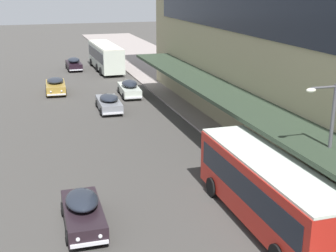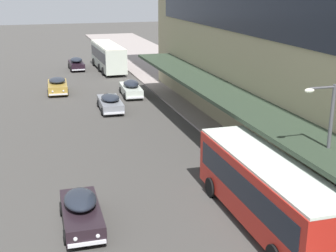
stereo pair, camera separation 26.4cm
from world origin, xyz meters
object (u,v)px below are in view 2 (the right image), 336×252
Objects in this scene: street_lamp at (325,144)px; sedan_oncoming_front at (76,64)px; transit_bus_kerbside_rear at (108,55)px; transit_bus_kerbside_front at (266,188)px; sedan_far_back at (131,88)px; sedan_second_near at (110,102)px; sedan_lead_near at (58,85)px; sedan_second_mid at (81,211)px; fire_hydrant at (264,167)px.

sedan_oncoming_front is at bearing 98.34° from street_lamp.
transit_bus_kerbside_rear is at bearing 93.43° from street_lamp.
transit_bus_kerbside_rear reaches higher than transit_bus_kerbside_front.
street_lamp is (2.49, -41.49, 2.02)m from transit_bus_kerbside_rear.
sedan_second_near is at bearing -120.88° from sedan_far_back.
sedan_lead_near is (-6.71, 3.37, -0.02)m from sedan_far_back.
sedan_second_near is 1.08× the size of sedan_second_mid.
transit_bus_kerbside_front is 2.29× the size of sedan_second_mid.
sedan_far_back is (-0.24, -14.41, -1.08)m from transit_bus_kerbside_rear.
street_lamp reaches higher than transit_bus_kerbside_rear.
sedan_far_back reaches higher than sedan_second_near.
sedan_lead_near is at bearing 88.30° from sedan_second_mid.
transit_bus_kerbside_front is 21.92m from sedan_second_near.
street_lamp reaches higher than sedan_oncoming_front.
transit_bus_kerbside_rear is at bearing 78.61° from sedan_second_mid.
transit_bus_kerbside_rear is 1.70× the size of street_lamp.
sedan_second_mid is at bearing -103.57° from sedan_second_near.
transit_bus_kerbside_rear is at bearing -20.41° from sedan_oncoming_front.
sedan_lead_near is at bearing -104.20° from sedan_oncoming_front.
sedan_lead_near is (0.82, 27.51, -0.00)m from sedan_second_mid.
transit_bus_kerbside_front is 26.45m from sedan_far_back.
sedan_lead_near is at bearing 153.33° from sedan_far_back.
fire_hydrant is (2.70, 5.17, -1.31)m from transit_bus_kerbside_front.
sedan_far_back is 27.40m from street_lamp.
transit_bus_kerbside_rear is 4.19m from sedan_oncoming_front.
sedan_second_near is at bearing -99.16° from transit_bus_kerbside_rear.
fire_hydrant is at bearing -68.27° from sedan_lead_near.
sedan_second_mid is (-4.68, -19.36, 0.03)m from sedan_second_near.
transit_bus_kerbside_rear reaches higher than sedan_oncoming_front.
sedan_far_back is at bearing 90.87° from transit_bus_kerbside_front.
transit_bus_kerbside_rear is 2.39× the size of sedan_oncoming_front.
transit_bus_kerbside_rear is (-0.16, 40.84, 0.05)m from transit_bus_kerbside_front.
sedan_second_mid is 0.99× the size of sedan_oncoming_front.
transit_bus_kerbside_rear is at bearing 80.84° from sedan_second_near.
transit_bus_kerbside_rear is 2.40× the size of sedan_second_mid.
sedan_second_near is 0.76× the size of street_lamp.
sedan_oncoming_front is 6.47× the size of fire_hydrant.
fire_hydrant is (6.67, -37.08, -0.29)m from sedan_oncoming_front.
sedan_lead_near is 32.04m from street_lamp.
sedan_second_mid is 11.12m from street_lamp.
sedan_second_mid is 0.91× the size of sedan_far_back.
transit_bus_kerbside_front is 30.65m from sedan_lead_near.
street_lamp is at bearing -15.83° from transit_bus_kerbside_front.
transit_bus_kerbside_front reaches higher than sedan_oncoming_front.
sedan_second_near is (-3.26, 21.65, -1.08)m from transit_bus_kerbside_front.
sedan_far_back is 1.06× the size of sedan_lead_near.
sedan_oncoming_front is 0.97× the size of sedan_lead_near.
sedan_lead_near is at bearing -122.20° from transit_bus_kerbside_rear.
sedan_second_mid is at bearing -107.33° from sedan_far_back.
sedan_oncoming_front is at bearing 91.97° from sedan_second_near.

